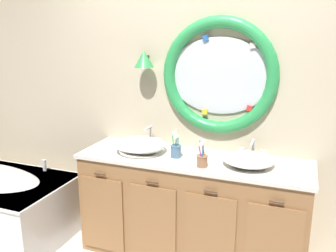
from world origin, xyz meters
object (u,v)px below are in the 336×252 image
(sink_basin_left, at_px, (140,145))
(toothbrush_holder_left, at_px, (176,150))
(toothbrush_holder_right, at_px, (202,160))
(soap_dispenser, at_px, (200,148))
(folded_hand_towel, at_px, (293,176))
(sink_basin_right, at_px, (249,159))

(sink_basin_left, xyz_separation_m, toothbrush_holder_left, (0.32, -0.01, -0.01))
(toothbrush_holder_right, bearing_deg, soap_dispenser, 108.63)
(sink_basin_left, bearing_deg, soap_dispenser, 11.90)
(toothbrush_holder_left, bearing_deg, sink_basin_left, 178.43)
(soap_dispenser, distance_m, folded_hand_towel, 0.77)
(sink_basin_left, distance_m, toothbrush_holder_left, 0.32)
(toothbrush_holder_right, distance_m, soap_dispenser, 0.26)
(folded_hand_towel, bearing_deg, toothbrush_holder_right, 179.71)
(sink_basin_left, xyz_separation_m, folded_hand_towel, (1.22, -0.14, -0.04))
(sink_basin_left, relative_size, sink_basin_right, 1.11)
(toothbrush_holder_left, height_order, soap_dispenser, toothbrush_holder_left)
(toothbrush_holder_left, distance_m, soap_dispenser, 0.21)
(sink_basin_right, bearing_deg, sink_basin_left, 180.00)
(toothbrush_holder_left, distance_m, toothbrush_holder_right, 0.29)
(toothbrush_holder_left, bearing_deg, folded_hand_towel, -8.50)
(toothbrush_holder_left, bearing_deg, sink_basin_right, 0.87)
(toothbrush_holder_right, height_order, soap_dispenser, toothbrush_holder_right)
(sink_basin_left, bearing_deg, folded_hand_towel, -6.69)
(sink_basin_left, relative_size, toothbrush_holder_right, 2.00)
(toothbrush_holder_right, bearing_deg, sink_basin_left, 166.35)
(sink_basin_left, height_order, soap_dispenser, soap_dispenser)
(sink_basin_left, bearing_deg, toothbrush_holder_left, -1.57)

